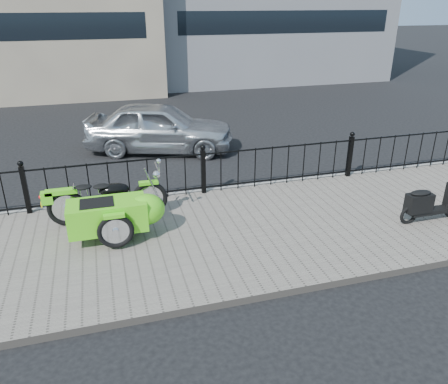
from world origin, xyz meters
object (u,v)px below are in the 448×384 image
object	(u,v)px
motorcycle_sidecar	(118,210)
scooter	(428,204)
spare_tire	(123,220)
sedan_car	(160,127)

from	to	relation	value
motorcycle_sidecar	scooter	distance (m)	5.66
scooter	spare_tire	world-z (taller)	scooter
motorcycle_sidecar	sedan_car	distance (m)	5.05
scooter	spare_tire	xyz separation A→B (m)	(-5.49, 1.04, -0.05)
motorcycle_sidecar	spare_tire	size ratio (longest dim) A/B	3.79
spare_tire	motorcycle_sidecar	bearing A→B (deg)	151.28
motorcycle_sidecar	spare_tire	distance (m)	0.19
motorcycle_sidecar	spare_tire	xyz separation A→B (m)	(0.07, -0.04, -0.17)
sedan_car	motorcycle_sidecar	bearing A→B (deg)	-178.31
motorcycle_sidecar	scooter	world-z (taller)	motorcycle_sidecar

